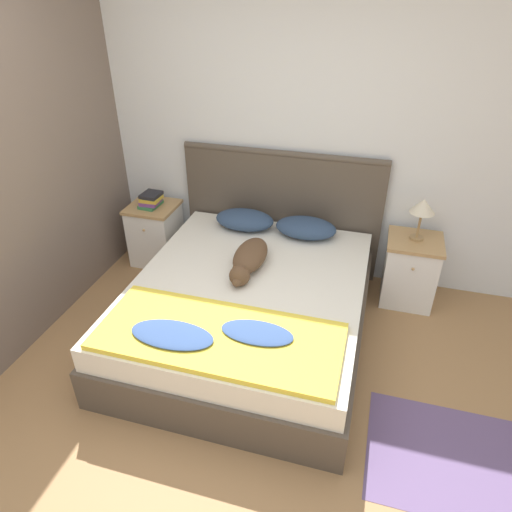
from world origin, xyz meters
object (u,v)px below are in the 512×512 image
at_px(dog, 249,258).
at_px(pillow_right, 306,228).
at_px(table_lamp, 423,208).
at_px(bed, 249,309).
at_px(book_stack, 151,200).
at_px(nightstand_right, 410,270).
at_px(pillow_left, 245,220).
at_px(nightstand_left, 156,233).

bearing_deg(dog, pillow_right, 61.90).
bearing_deg(table_lamp, pillow_right, -178.24).
xyz_separation_m(bed, dog, (-0.05, 0.19, 0.33)).
bearing_deg(pillow_right, bed, -108.97).
bearing_deg(book_stack, nightstand_right, 0.30).
bearing_deg(pillow_left, table_lamp, 1.10).
xyz_separation_m(bed, table_lamp, (1.17, 0.82, 0.62)).
height_order(pillow_left, book_stack, book_stack).
bearing_deg(book_stack, pillow_left, 0.13).
distance_m(pillow_right, book_stack, 1.44).
distance_m(nightstand_left, pillow_right, 1.46).
relative_size(pillow_left, book_stack, 2.31).
height_order(nightstand_right, pillow_right, pillow_right).
relative_size(bed, dog, 2.88).
bearing_deg(table_lamp, nightstand_left, -179.58).
height_order(dog, table_lamp, table_lamp).
relative_size(nightstand_right, table_lamp, 1.67).
distance_m(dog, table_lamp, 1.40).
distance_m(bed, nightstand_right, 1.42).
relative_size(pillow_left, table_lamp, 1.48).
height_order(pillow_left, table_lamp, table_lamp).
bearing_deg(book_stack, dog, -28.39).
bearing_deg(book_stack, nightstand_left, 97.91).
height_order(bed, book_stack, book_stack).
xyz_separation_m(nightstand_left, pillow_left, (0.89, -0.01, 0.28)).
xyz_separation_m(nightstand_left, nightstand_right, (2.33, 0.00, 0.00)).
distance_m(book_stack, table_lamp, 2.34).
bearing_deg(bed, pillow_left, 108.97).
relative_size(nightstand_left, pillow_right, 1.13).
xyz_separation_m(bed, pillow_left, (-0.27, 0.79, 0.33)).
bearing_deg(nightstand_right, table_lamp, 90.00).
height_order(bed, pillow_right, pillow_right).
relative_size(nightstand_left, table_lamp, 1.67).
bearing_deg(pillow_left, dog, -69.89).
xyz_separation_m(nightstand_left, book_stack, (0.00, -0.01, 0.35)).
bearing_deg(book_stack, bed, -34.11).
xyz_separation_m(pillow_left, dog, (0.22, -0.60, 0.00)).
bearing_deg(nightstand_left, pillow_right, -0.41).
relative_size(nightstand_right, book_stack, 2.62).
distance_m(dog, book_stack, 1.27).
height_order(nightstand_left, table_lamp, table_lamp).
relative_size(bed, pillow_right, 3.89).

